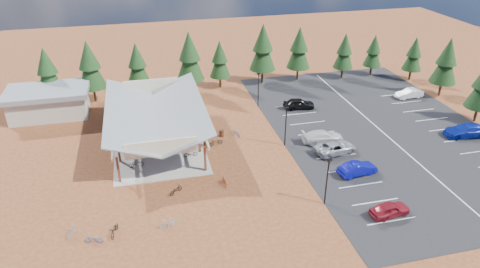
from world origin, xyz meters
TOP-DOWN VIEW (x-y plane):
  - ground at (0.00, 0.00)m, footprint 140.00×140.00m
  - asphalt_lot at (18.50, 3.00)m, footprint 27.00×44.00m
  - concrete_pad at (-10.00, 7.00)m, footprint 10.60×18.60m
  - bike_pavilion at (-10.00, 7.00)m, footprint 11.65×19.40m
  - outbuilding at (-24.00, 18.00)m, footprint 11.00×7.00m
  - lamp_post_0 at (5.00, -10.00)m, footprint 0.50×0.25m
  - lamp_post_1 at (5.00, 2.00)m, footprint 0.50×0.25m
  - lamp_post_2 at (5.00, 14.00)m, footprint 0.50×0.25m
  - trash_bin_0 at (-4.44, 3.84)m, footprint 0.60×0.60m
  - trash_bin_1 at (-2.05, 6.09)m, footprint 0.60×0.60m
  - pine_0 at (-24.12, 21.74)m, footprint 3.73×3.73m
  - pine_1 at (-18.27, 21.48)m, footprint 4.01×4.01m
  - pine_2 at (-11.58, 22.40)m, footprint 3.54×3.54m
  - pine_3 at (-3.80, 21.11)m, footprint 4.21×4.21m
  - pine_4 at (1.12, 22.68)m, footprint 3.30×3.30m
  - pine_5 at (8.22, 22.92)m, footprint 4.22×4.22m
  - pine_6 at (14.40, 22.92)m, footprint 3.86×3.86m
  - pine_7 at (22.04, 21.85)m, footprint 3.32×3.32m
  - pine_8 at (27.58, 22.07)m, footprint 3.06×3.06m
  - pine_12 at (33.40, 11.28)m, footprint 3.89×3.89m
  - pine_13 at (32.90, 18.50)m, footprint 3.14×3.14m
  - bike_0 at (-12.82, 1.12)m, footprint 1.68×0.71m
  - bike_1 at (-11.78, 5.21)m, footprint 1.78×0.96m
  - bike_2 at (-12.17, 8.46)m, footprint 1.58×0.56m
  - bike_3 at (-12.86, 14.37)m, footprint 1.66×0.48m
  - bike_4 at (-6.58, 1.94)m, footprint 1.54×0.56m
  - bike_5 at (-7.33, 3.08)m, footprint 1.73×0.63m
  - bike_6 at (-6.84, 8.85)m, footprint 1.77×1.05m
  - bike_7 at (-6.34, 13.51)m, footprint 1.61×0.85m
  - bike_8 at (-15.00, -9.72)m, footprint 1.13×2.00m
  - bike_9 at (-18.74, -8.92)m, footprint 1.00×1.55m
  - bike_10 at (-16.75, -10.47)m, footprint 1.70×0.95m
  - bike_11 at (-3.91, -4.52)m, footprint 0.62×1.60m
  - bike_12 at (-9.04, -4.81)m, footprint 1.68×1.50m
  - bike_13 at (-10.26, -9.90)m, footprint 1.72×0.83m
  - bike_14 at (-0.15, 5.81)m, footprint 1.06×1.70m
  - bike_16 at (-3.18, 4.01)m, footprint 1.86×1.00m
  - car_0 at (10.21, -13.12)m, footprint 4.13×2.09m
  - car_1 at (10.55, -6.03)m, footprint 4.55×2.07m
  - car_2 at (10.16, -1.18)m, footprint 5.47×3.28m
  - car_3 at (9.80, 1.61)m, footprint 5.26×2.36m
  - car_4 at (10.47, 11.75)m, footprint 4.66×2.39m
  - car_7 at (28.13, -1.26)m, footprint 5.91×3.06m
  - car_9 at (28.23, 11.49)m, footprint 4.32×1.69m

SIDE VIEW (x-z plane):
  - ground at x=0.00m, z-range 0.00..0.00m
  - asphalt_lot at x=18.50m, z-range 0.00..0.04m
  - concrete_pad at x=-10.00m, z-range 0.00..0.10m
  - bike_14 at x=-0.15m, z-range 0.00..0.84m
  - bike_10 at x=-16.75m, z-range 0.00..0.85m
  - bike_12 at x=-9.04m, z-range 0.00..0.88m
  - trash_bin_0 at x=-4.44m, z-range 0.00..0.90m
  - trash_bin_1 at x=-2.05m, z-range 0.00..0.90m
  - bike_9 at x=-18.74m, z-range 0.00..0.90m
  - bike_16 at x=-3.18m, z-range 0.00..0.93m
  - bike_11 at x=-3.91m, z-range 0.00..0.94m
  - bike_8 at x=-15.00m, z-range 0.00..0.99m
  - bike_13 at x=-10.26m, z-range 0.00..1.00m
  - bike_4 at x=-6.58m, z-range 0.10..0.90m
  - bike_2 at x=-12.17m, z-range 0.10..0.93m
  - bike_0 at x=-12.82m, z-range 0.10..0.96m
  - bike_6 at x=-6.84m, z-range 0.10..0.98m
  - bike_7 at x=-6.34m, z-range 0.10..1.03m
  - bike_3 at x=-12.86m, z-range 0.10..1.10m
  - bike_5 at x=-7.33m, z-range 0.10..1.12m
  - bike_1 at x=-11.78m, z-range 0.10..1.13m
  - car_0 at x=10.21m, z-range 0.04..1.39m
  - car_9 at x=28.23m, z-range 0.04..1.44m
  - car_2 at x=10.16m, z-range 0.04..1.46m
  - car_1 at x=10.55m, z-range 0.04..1.49m
  - car_3 at x=9.80m, z-range 0.04..1.54m
  - car_4 at x=10.47m, z-range 0.04..1.56m
  - car_7 at x=28.13m, z-range 0.04..1.68m
  - outbuilding at x=-24.00m, z-range 0.08..3.98m
  - lamp_post_0 at x=5.00m, z-range 0.41..5.55m
  - lamp_post_1 at x=5.00m, z-range 0.41..5.55m
  - lamp_post_2 at x=5.00m, z-range 0.41..5.55m
  - bike_pavilion at x=-10.00m, z-range 1.34..6.31m
  - pine_8 at x=27.58m, z-range 0.78..7.90m
  - pine_13 at x=32.90m, z-range 0.81..8.12m
  - pine_4 at x=1.12m, z-range 0.85..8.54m
  - pine_7 at x=22.04m, z-range 0.85..8.59m
  - pine_2 at x=-11.58m, z-range 0.91..9.15m
  - pine_0 at x=-24.12m, z-range 0.96..9.64m
  - pine_6 at x=14.40m, z-range 1.00..9.99m
  - pine_12 at x=33.40m, z-range 1.00..10.07m
  - pine_1 at x=-18.27m, z-range 1.04..10.38m
  - pine_3 at x=-3.80m, z-range 1.09..10.90m
  - pine_5 at x=8.22m, z-range 1.09..10.93m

